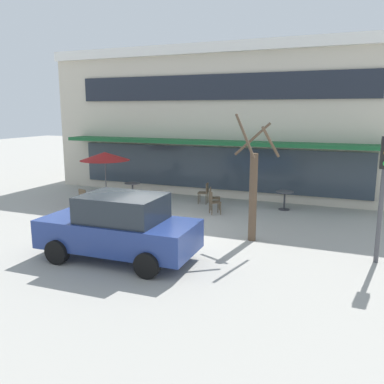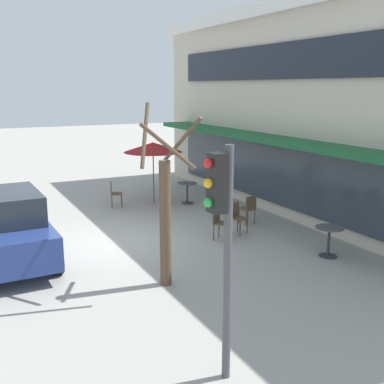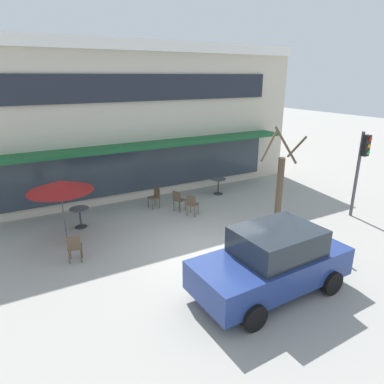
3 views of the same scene
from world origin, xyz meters
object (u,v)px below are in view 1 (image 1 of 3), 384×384
Objects in this scene: patio_umbrella_green_folded at (105,156)px; cafe_chair_2 at (213,201)px; cafe_table_near_wall at (285,197)px; cafe_table_streetside at (133,188)px; street_tree at (253,189)px; cafe_chair_3 at (205,192)px; cafe_chair_1 at (213,197)px; cafe_chair_0 at (85,198)px; parked_sedan at (119,227)px; traffic_light_pole at (384,177)px.

patio_umbrella_green_folded is 5.09m from cafe_chair_2.
cafe_table_near_wall is 7.62m from patio_umbrella_green_folded.
street_tree is at bearing -29.69° from cafe_table_streetside.
cafe_table_near_wall is 0.85× the size of cafe_chair_2.
cafe_chair_3 is at bearing 120.80° from cafe_chair_2.
cafe_chair_1 is 0.76m from cafe_chair_2.
cafe_chair_0 is 0.23× the size of street_tree.
cafe_table_streetside is 0.85× the size of cafe_chair_2.
cafe_chair_2 is 0.21× the size of parked_sedan.
patio_umbrella_green_folded reaches higher than cafe_chair_1.
cafe_table_near_wall is 3.35m from cafe_chair_3.
cafe_chair_2 is 1.00× the size of cafe_chair_3.
parked_sedan is (-0.45, -6.19, 0.35)m from cafe_chair_1.
cafe_table_streetside is 7.40m from parked_sedan.
cafe_chair_0 is 0.26× the size of traffic_light_pole.
cafe_chair_1 is at bearing 109.29° from cafe_chair_2.
patio_umbrella_green_folded is 2.47× the size of cafe_chair_0.
cafe_table_near_wall is 6.62m from cafe_table_streetside.
traffic_light_pole is at bearing -29.77° from cafe_chair_2.
cafe_chair_1 is at bearing 25.19° from cafe_chair_0.
cafe_chair_1 is at bearing -51.13° from cafe_chair_3.
cafe_table_near_wall is at bearing 2.91° from cafe_chair_3.
street_tree reaches higher than patio_umbrella_green_folded.
cafe_chair_3 is at bearing 128.87° from cafe_chair_1.
parked_sedan is (0.23, -7.03, 0.35)m from cafe_chair_3.
traffic_light_pole is at bearing -9.58° from cafe_chair_0.
parked_sedan is at bearing -97.34° from cafe_chair_2.
patio_umbrella_green_folded is 0.57× the size of street_tree.
cafe_chair_3 is at bearing 126.98° from street_tree.
cafe_chair_2 is 0.23× the size of street_tree.
street_tree is (2.17, -2.56, 1.08)m from cafe_chair_2.
traffic_light_pole is (5.90, -3.95, 1.77)m from cafe_chair_1.
cafe_chair_3 is (3.24, 0.50, 0.01)m from cafe_table_streetside.
cafe_chair_2 is at bearing 82.66° from parked_sedan.
cafe_table_streetside is 0.35× the size of patio_umbrella_green_folded.
cafe_table_near_wall is at bearing 23.64° from cafe_chair_0.
cafe_chair_2 is (-2.41, -1.73, 0.01)m from cafe_table_near_wall.
traffic_light_pole is at bearing -36.08° from cafe_chair_3.
street_tree reaches higher than cafe_table_streetside.
cafe_chair_0 is 10.81m from traffic_light_pole.
patio_umbrella_green_folded is 4.48m from cafe_chair_3.
traffic_light_pole is at bearing -33.81° from cafe_chair_1.
cafe_table_streetside is 0.85× the size of cafe_chair_3.
patio_umbrella_green_folded reaches higher than cafe_chair_3.
cafe_table_near_wall is 0.18× the size of parked_sedan.
cafe_table_near_wall is 0.22× the size of traffic_light_pole.
cafe_chair_0 is (-0.00, -1.49, -1.50)m from patio_umbrella_green_folded.
cafe_chair_2 is at bearing -59.20° from cafe_chair_3.
cafe_table_streetside is 1.95m from patio_umbrella_green_folded.
cafe_table_streetside is at bearing 118.01° from parked_sedan.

